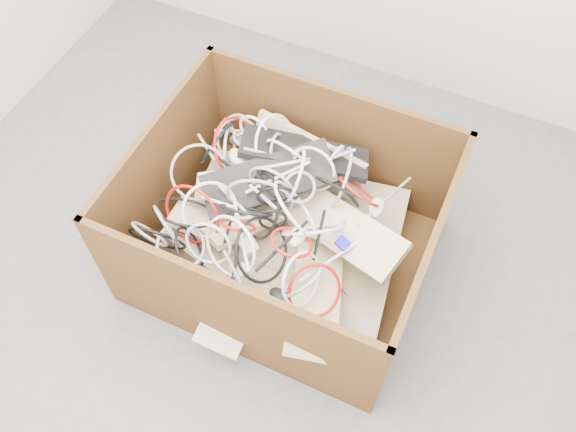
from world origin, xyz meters
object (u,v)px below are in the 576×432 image
at_px(power_strip_right, 232,221).
at_px(vga_plug, 343,243).
at_px(power_strip_left, 239,177).
at_px(cardboard_box, 283,239).

height_order(power_strip_right, vga_plug, vga_plug).
relative_size(power_strip_left, power_strip_right, 1.10).
bearing_deg(power_strip_right, cardboard_box, 66.98).
bearing_deg(power_strip_left, cardboard_box, -39.19).
xyz_separation_m(power_strip_left, power_strip_right, (0.05, -0.17, -0.04)).
height_order(cardboard_box, power_strip_right, cardboard_box).
bearing_deg(power_strip_right, power_strip_left, 142.42).
relative_size(cardboard_box, vga_plug, 24.31).
xyz_separation_m(cardboard_box, power_strip_right, (-0.16, -0.10, 0.17)).
distance_m(cardboard_box, vga_plug, 0.34).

